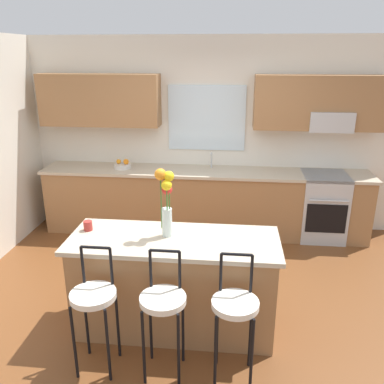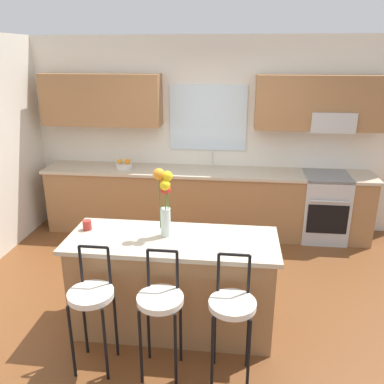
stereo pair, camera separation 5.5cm
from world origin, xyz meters
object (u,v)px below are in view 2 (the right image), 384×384
object	(u,v)px
bar_stool_far	(232,309)
fruit_bowl_oranges	(124,165)
bar_stool_middle	(161,304)
kitchen_island	(173,283)
flower_vase	(165,197)
oven_range	(323,207)
mug_ceramic	(87,225)
bar_stool_near	(92,299)

from	to	relation	value
bar_stool_far	fruit_bowl_oranges	world-z (taller)	fruit_bowl_oranges
bar_stool_middle	bar_stool_far	bearing A→B (deg)	0.00
kitchen_island	flower_vase	distance (m)	0.83
oven_range	mug_ceramic	size ratio (longest dim) A/B	10.22
oven_range	bar_stool_middle	world-z (taller)	bar_stool_middle
flower_vase	bar_stool_far	bearing A→B (deg)	-45.09
bar_stool_middle	fruit_bowl_oranges	size ratio (longest dim) A/B	4.34
bar_stool_near	fruit_bowl_oranges	world-z (taller)	fruit_bowl_oranges
kitchen_island	fruit_bowl_oranges	xyz separation A→B (m)	(-1.05, 2.17, 0.50)
flower_vase	mug_ceramic	world-z (taller)	flower_vase
oven_range	mug_ceramic	world-z (taller)	mug_ceramic
mug_ceramic	fruit_bowl_oranges	size ratio (longest dim) A/B	0.37
mug_ceramic	fruit_bowl_oranges	distance (m)	2.10
bar_stool_near	bar_stool_far	size ratio (longest dim) A/B	1.00
flower_vase	mug_ceramic	xyz separation A→B (m)	(-0.74, 0.04, -0.32)
oven_range	fruit_bowl_oranges	distance (m)	2.84
bar_stool_far	mug_ceramic	size ratio (longest dim) A/B	11.58
mug_ceramic	kitchen_island	bearing A→B (deg)	-6.50
bar_stool_near	bar_stool_middle	bearing A→B (deg)	0.00
oven_range	kitchen_island	bearing A→B (deg)	-129.15
oven_range	bar_stool_far	world-z (taller)	bar_stool_far
bar_stool_middle	flower_vase	xyz separation A→B (m)	(-0.07, 0.62, 0.65)
mug_ceramic	fruit_bowl_oranges	world-z (taller)	fruit_bowl_oranges
bar_stool_far	bar_stool_near	bearing A→B (deg)	180.00
fruit_bowl_oranges	bar_stool_far	bearing A→B (deg)	-59.77
flower_vase	fruit_bowl_oranges	world-z (taller)	flower_vase
flower_vase	fruit_bowl_oranges	distance (m)	2.36
oven_range	flower_vase	distance (m)	2.90
oven_range	bar_stool_far	distance (m)	2.98
bar_stool_far	fruit_bowl_oranges	xyz separation A→B (m)	(-1.60, 2.75, 0.33)
bar_stool_near	fruit_bowl_oranges	bearing A→B (deg)	100.33
bar_stool_middle	flower_vase	bearing A→B (deg)	96.26
bar_stool_near	fruit_bowl_oranges	size ratio (longest dim) A/B	4.34
bar_stool_middle	bar_stool_far	size ratio (longest dim) A/B	1.00
oven_range	fruit_bowl_oranges	bearing A→B (deg)	179.50
oven_range	flower_vase	size ratio (longest dim) A/B	1.47
bar_stool_near	mug_ceramic	world-z (taller)	bar_stool_near
oven_range	mug_ceramic	xyz separation A→B (m)	(-2.56, -2.06, 0.51)
kitchen_island	flower_vase	bearing A→B (deg)	144.60
bar_stool_middle	bar_stool_near	bearing A→B (deg)	180.00
oven_range	kitchen_island	distance (m)	2.77
kitchen_island	bar_stool_middle	size ratio (longest dim) A/B	1.79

